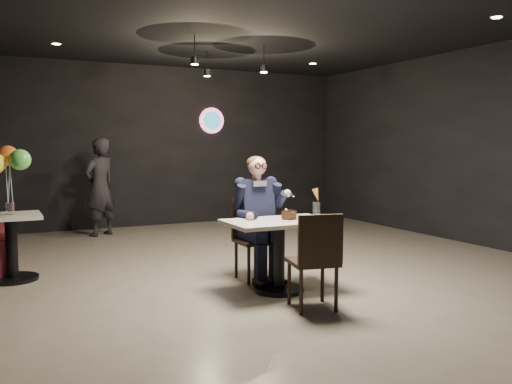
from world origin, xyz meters
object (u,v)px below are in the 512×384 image
chair_near (312,260)px  passerby (100,187)px  sundae_glass (316,210)px  chair_far (256,239)px  side_table (12,245)px  main_table (279,256)px  seated_man (256,217)px  balloon_vase (10,208)px

chair_near → passerby: bearing=113.1°
sundae_glass → passerby: 4.66m
chair_far → side_table: 2.75m
chair_far → chair_near: bearing=-90.0°
sundae_glass → main_table: bearing=173.2°
passerby → main_table: bearing=72.0°
main_table → side_table: (-2.49, 1.72, 0.02)m
seated_man → sundae_glass: seated_man is taller
chair_near → main_table: bearing=101.4°
sundae_glass → side_table: (-2.91, 1.77, -0.44)m
chair_far → sundae_glass: (0.42, -0.60, 0.38)m
seated_man → main_table: bearing=-90.0°
main_table → passerby: bearing=103.4°
chair_near → passerby: size_ratio=0.56×
balloon_vase → side_table: bearing=0.0°
sundae_glass → passerby: passerby is taller
main_table → chair_near: (0.00, -0.65, 0.09)m
chair_far → sundae_glass: 0.82m
chair_far → seated_man: (0.00, -0.00, 0.26)m
chair_far → side_table: chair_far is taller
chair_far → sundae_glass: sundae_glass is taller
chair_far → chair_near: same height
passerby → balloon_vase: bearing=30.0°
side_table → passerby: passerby is taller
side_table → seated_man: bearing=-25.2°
chair_near → seated_man: (0.00, 1.20, 0.26)m
main_table → chair_far: (0.00, 0.55, 0.09)m
chair_far → side_table: size_ratio=1.15×
sundae_glass → side_table: bearing=148.6°
seated_man → passerby: (-1.04, 3.83, 0.10)m
side_table → chair_far: bearing=-25.2°
main_table → chair_far: bearing=90.0°
sundae_glass → balloon_vase: sundae_glass is taller
chair_far → chair_near: (0.00, -1.20, 0.00)m
chair_near → chair_far: bearing=101.4°
chair_near → balloon_vase: bearing=147.7°
chair_near → side_table: 3.44m
main_table → passerby: passerby is taller
seated_man → chair_far: bearing=90.0°
main_table → seated_man: seated_man is taller
balloon_vase → passerby: (1.44, 2.65, 0.00)m
side_table → balloon_vase: bearing=0.0°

